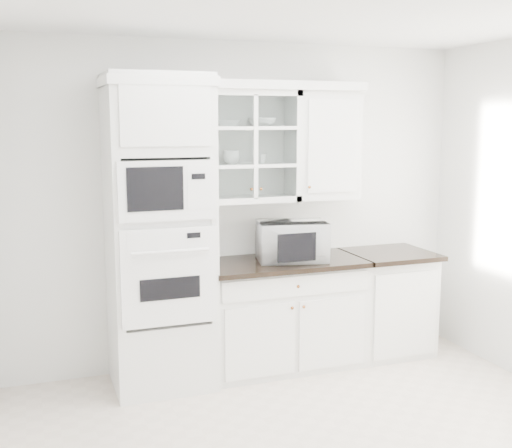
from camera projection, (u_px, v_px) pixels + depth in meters
name	position (u px, v px, depth m)	size (l,w,h in m)	color
room_shell	(303.00, 164.00, 4.13)	(4.00, 3.50, 2.70)	white
oven_column	(160.00, 234.00, 4.89)	(0.76, 0.68, 2.40)	white
base_cabinet_run	(283.00, 313.00, 5.38)	(1.32, 0.67, 0.92)	white
extra_base_cabinet	(386.00, 302.00, 5.71)	(0.72, 0.67, 0.92)	white
upper_cabinet_glass	(249.00, 146.00, 5.20)	(0.80, 0.33, 0.90)	white
upper_cabinet_solid	(324.00, 145.00, 5.43)	(0.55, 0.33, 0.90)	white
crown_molding	(237.00, 85.00, 5.07)	(2.14, 0.38, 0.07)	white
countertop_microwave	(292.00, 241.00, 5.27)	(0.56, 0.46, 0.32)	white
bowl_a	(227.00, 123.00, 5.12)	(0.22, 0.22, 0.05)	white
bowl_b	(262.00, 122.00, 5.22)	(0.22, 0.22, 0.07)	white
cup_a	(231.00, 157.00, 5.18)	(0.14, 0.14, 0.11)	white
cup_b	(262.00, 158.00, 5.24)	(0.09, 0.09, 0.08)	white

